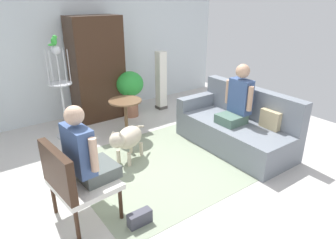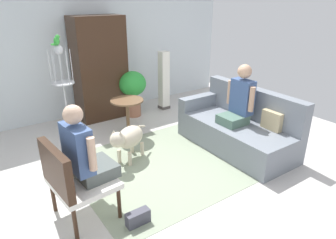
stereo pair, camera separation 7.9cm
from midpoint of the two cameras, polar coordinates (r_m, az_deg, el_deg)
ground_plane at (r=4.44m, az=-1.74°, el=-8.60°), size 7.22×7.22×0.00m
back_wall at (r=6.30m, az=-16.38°, el=12.71°), size 6.61×0.12×2.64m
area_rug at (r=4.52m, az=0.43°, el=-7.91°), size 2.80×2.16×0.01m
couch at (r=4.96m, az=12.31°, el=-1.46°), size 0.91×1.91×0.94m
armchair at (r=3.33m, az=-18.36°, el=-10.62°), size 0.67×0.73×0.92m
person_on_couch at (r=4.74m, az=12.66°, el=3.75°), size 0.47×0.52×0.91m
person_on_armchair at (r=3.26m, az=-16.26°, el=-6.10°), size 0.50×0.58×0.86m
round_end_table at (r=5.15m, az=-8.45°, el=1.36°), size 0.55×0.55×0.67m
dog at (r=4.41m, az=-8.22°, el=-3.55°), size 0.76×0.52×0.60m
bird_cage_stand at (r=5.33m, az=-19.83°, el=4.37°), size 0.37×0.37×1.56m
parrot at (r=5.14m, az=-21.25°, el=13.75°), size 0.17×0.10×0.16m
potted_plant at (r=6.05m, az=-7.61°, el=6.04°), size 0.54×0.54×0.92m
column_lamp at (r=6.42m, az=-1.69°, el=7.29°), size 0.20×0.20×1.23m
armoire_cabinet at (r=6.02m, az=-13.72°, el=9.27°), size 0.95×0.56×1.96m
handbag at (r=3.40m, az=-6.06°, el=-18.13°), size 0.27×0.10×0.16m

